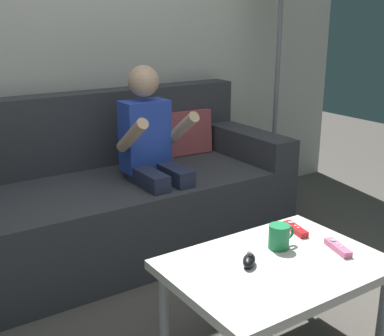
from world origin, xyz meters
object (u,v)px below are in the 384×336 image
at_px(game_remote_red_near_edge, 295,229).
at_px(game_remote_pink_far_corner, 338,248).
at_px(person_seated_on_couch, 154,152).
at_px(coffee_table, 275,272).
at_px(coffee_mug, 280,236).
at_px(couch, 117,198).
at_px(nunchuk_black, 249,260).

xyz_separation_m(game_remote_red_near_edge, game_remote_pink_far_corner, (0.01, -0.21, 0.00)).
distance_m(person_seated_on_couch, game_remote_pink_far_corner, 1.10).
bearing_deg(person_seated_on_couch, game_remote_red_near_edge, -77.85).
bearing_deg(coffee_table, coffee_mug, 42.00).
distance_m(couch, person_seated_on_couch, 0.36).
bearing_deg(nunchuk_black, person_seated_on_couch, 80.48).
xyz_separation_m(game_remote_red_near_edge, coffee_mug, (-0.16, -0.07, 0.04)).
distance_m(game_remote_red_near_edge, nunchuk_black, 0.37).
distance_m(person_seated_on_couch, nunchuk_black, 1.00).
bearing_deg(couch, nunchuk_black, -91.21).
height_order(coffee_table, game_remote_red_near_edge, game_remote_red_near_edge).
height_order(game_remote_red_near_edge, nunchuk_black, nunchuk_black).
height_order(coffee_table, game_remote_pink_far_corner, game_remote_pink_far_corner).
relative_size(game_remote_pink_far_corner, coffee_mug, 1.22).
relative_size(nunchuk_black, game_remote_pink_far_corner, 0.67).
distance_m(couch, nunchuk_black, 1.17).
bearing_deg(game_remote_red_near_edge, person_seated_on_couch, 102.15).
xyz_separation_m(person_seated_on_couch, coffee_mug, (0.03, -0.93, -0.13)).
bearing_deg(game_remote_red_near_edge, coffee_mug, -155.52).
height_order(person_seated_on_couch, coffee_table, person_seated_on_couch).
distance_m(couch, coffee_mug, 1.14).
height_order(game_remote_red_near_edge, coffee_mug, coffee_mug).
xyz_separation_m(nunchuk_black, coffee_mug, (0.19, 0.05, 0.03)).
height_order(couch, nunchuk_black, couch).
bearing_deg(game_remote_red_near_edge, game_remote_pink_far_corner, -87.09).
relative_size(couch, coffee_table, 2.40).
distance_m(game_remote_red_near_edge, coffee_mug, 0.18).
distance_m(coffee_table, game_remote_red_near_edge, 0.30).
relative_size(coffee_table, game_remote_red_near_edge, 5.41).
bearing_deg(game_remote_pink_far_corner, coffee_table, 167.21).
bearing_deg(couch, game_remote_red_near_edge, -72.76).
distance_m(coffee_table, game_remote_pink_far_corner, 0.27).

